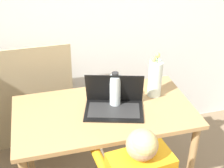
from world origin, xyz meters
TOP-DOWN VIEW (x-y plane):
  - wall_back at (0.00, 2.23)m, footprint 6.40×0.05m
  - dining_table at (0.04, 1.50)m, footprint 1.18×0.64m
  - laptop at (0.11, 1.50)m, footprint 0.43×0.34m
  - flower_vase at (0.42, 1.59)m, footprint 0.10×0.10m
  - water_bottle at (0.12, 1.53)m, footprint 0.07×0.07m
  - cardboard_panel at (-0.51, 2.09)m, footprint 0.83×0.16m

SIDE VIEW (x-z plane):
  - cardboard_panel at x=-0.51m, z-range 0.00..1.02m
  - dining_table at x=0.04m, z-range 0.27..1.03m
  - laptop at x=0.11m, z-range 0.69..0.93m
  - water_bottle at x=0.12m, z-range 0.75..1.00m
  - flower_vase at x=0.42m, z-range 0.73..1.06m
  - wall_back at x=0.00m, z-range 0.00..2.50m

